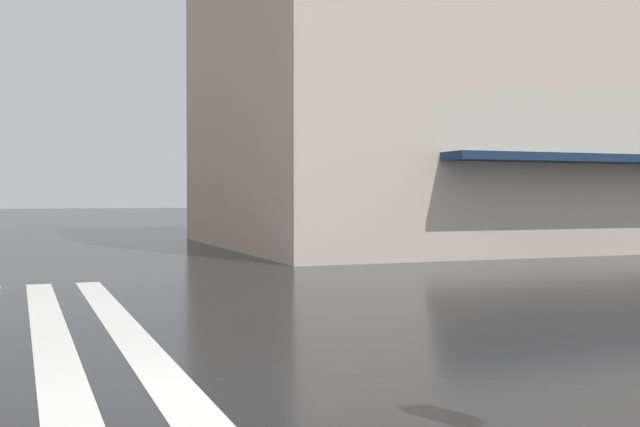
{
  "coord_description": "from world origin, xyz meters",
  "views": [
    {
      "loc": [
        -7.26,
        1.85,
        1.9
      ],
      "look_at": [
        5.81,
        -3.17,
        1.57
      ],
      "focal_mm": 44.32,
      "sensor_mm": 36.0,
      "label": 1
    }
  ],
  "objects": [
    {
      "name": "ground_plane",
      "position": [
        0.0,
        0.0,
        0.0
      ],
      "size": [
        220.0,
        220.0,
        0.0
      ],
      "primitive_type": "plane",
      "color": "black"
    }
  ]
}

